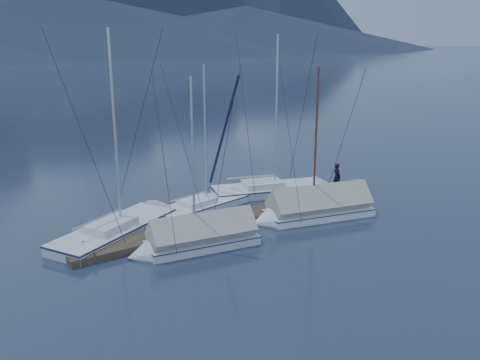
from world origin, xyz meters
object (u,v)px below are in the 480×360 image
sailboat_open_right (283,190)px  person (337,176)px  sailboat_open_mid (212,204)px  sailboat_covered_far (192,240)px  sailboat_covered_near (311,210)px  sailboat_open_left (129,225)px

sailboat_open_right → person: bearing=-42.5°
sailboat_open_mid → sailboat_covered_far: size_ratio=1.03×
sailboat_open_right → sailboat_open_mid: bearing=176.7°
sailboat_covered_near → sailboat_covered_far: 7.14m
person → sailboat_covered_near: bearing=125.2°
sailboat_open_right → sailboat_covered_near: (-1.77, -4.34, 0.25)m
sailboat_open_left → sailboat_open_right: size_ratio=1.02×
sailboat_covered_near → person: (4.13, 2.17, 0.70)m
sailboat_open_left → person: size_ratio=6.65×
sailboat_open_right → sailboat_covered_far: sailboat_open_right is taller
sailboat_covered_far → person: 11.49m
sailboat_open_right → sailboat_covered_far: bearing=-154.4°
sailboat_open_left → sailboat_open_mid: (5.27, 0.57, -0.03)m
sailboat_open_right → sailboat_open_left: bearing=-178.4°
person → sailboat_open_mid: bearing=78.9°
sailboat_covered_near → person: sailboat_covered_near is taller
sailboat_open_mid → sailboat_covered_near: bearing=-55.4°
sailboat_open_right → sailboat_covered_far: 9.88m
sailboat_open_left → sailboat_open_right: sailboat_open_left is taller
sailboat_covered_far → person: bearing=10.6°
sailboat_open_mid → person: sailboat_open_mid is taller
sailboat_open_right → sailboat_covered_near: sailboat_open_right is taller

